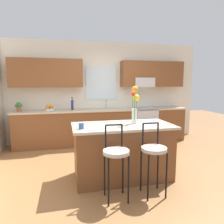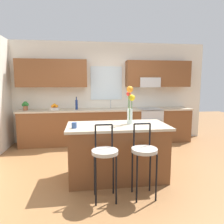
# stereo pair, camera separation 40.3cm
# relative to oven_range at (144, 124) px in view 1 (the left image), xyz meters

# --- Properties ---
(ground_plane) EXTENTS (14.00, 14.00, 0.00)m
(ground_plane) POSITION_rel_oven_range_xyz_m (-1.14, -1.68, -0.46)
(ground_plane) COLOR olive
(back_wall_assembly) EXTENTS (5.60, 0.50, 2.70)m
(back_wall_assembly) POSITION_rel_oven_range_xyz_m (-1.12, 0.31, 1.05)
(back_wall_assembly) COLOR silver
(back_wall_assembly) RESTS_ON ground
(counter_run) EXTENTS (4.56, 0.64, 0.92)m
(counter_run) POSITION_rel_oven_range_xyz_m (-1.14, 0.02, 0.01)
(counter_run) COLOR brown
(counter_run) RESTS_ON ground
(sink_faucet) EXTENTS (0.02, 0.13, 0.23)m
(sink_faucet) POSITION_rel_oven_range_xyz_m (-1.04, 0.17, 0.60)
(sink_faucet) COLOR #B7BABC
(sink_faucet) RESTS_ON counter_run
(oven_range) EXTENTS (0.60, 0.64, 0.92)m
(oven_range) POSITION_rel_oven_range_xyz_m (0.00, 0.00, 0.00)
(oven_range) COLOR #B7BABC
(oven_range) RESTS_ON ground
(kitchen_island) EXTENTS (1.66, 0.83, 0.92)m
(kitchen_island) POSITION_rel_oven_range_xyz_m (-1.22, -2.07, 0.00)
(kitchen_island) COLOR brown
(kitchen_island) RESTS_ON ground
(bar_stool_near) EXTENTS (0.36, 0.36, 1.04)m
(bar_stool_near) POSITION_rel_oven_range_xyz_m (-1.49, -2.70, 0.18)
(bar_stool_near) COLOR black
(bar_stool_near) RESTS_ON ground
(bar_stool_middle) EXTENTS (0.36, 0.36, 1.04)m
(bar_stool_middle) POSITION_rel_oven_range_xyz_m (-0.94, -2.70, 0.18)
(bar_stool_middle) COLOR black
(bar_stool_middle) RESTS_ON ground
(flower_vase) EXTENTS (0.15, 0.18, 0.64)m
(flower_vase) POSITION_rel_oven_range_xyz_m (-1.00, -2.03, 0.80)
(flower_vase) COLOR silver
(flower_vase) RESTS_ON kitchen_island
(mug_ceramic) EXTENTS (0.08, 0.08, 0.09)m
(mug_ceramic) POSITION_rel_oven_range_xyz_m (-1.92, -2.24, 0.51)
(mug_ceramic) COLOR #33518C
(mug_ceramic) RESTS_ON kitchen_island
(fruit_bowl_oranges) EXTENTS (0.24, 0.24, 0.16)m
(fruit_bowl_oranges) POSITION_rel_oven_range_xyz_m (-2.52, 0.03, 0.52)
(fruit_bowl_oranges) COLOR silver
(fruit_bowl_oranges) RESTS_ON counter_run
(bottle_olive_oil) EXTENTS (0.06, 0.06, 0.33)m
(bottle_olive_oil) POSITION_rel_oven_range_xyz_m (-1.96, 0.02, 0.59)
(bottle_olive_oil) COLOR navy
(bottle_olive_oil) RESTS_ON counter_run
(potted_plant_small) EXTENTS (0.18, 0.12, 0.23)m
(potted_plant_small) POSITION_rel_oven_range_xyz_m (-3.23, 0.03, 0.59)
(potted_plant_small) COLOR #9E5B3D
(potted_plant_small) RESTS_ON counter_run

